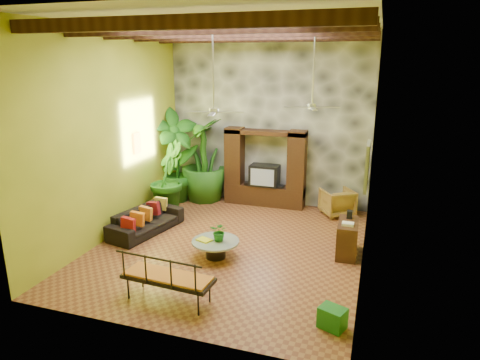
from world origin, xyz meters
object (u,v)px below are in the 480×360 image
(wicker_armchair, at_px, (337,202))
(coffee_table, at_px, (216,247))
(tall_plant_a, at_px, (175,156))
(iron_bench, at_px, (166,276))
(tall_plant_b, at_px, (167,178))
(green_bin, at_px, (332,318))
(side_console, at_px, (347,238))
(sofa, at_px, (146,221))
(ceiling_fan_back, at_px, (312,97))
(ceiling_fan_front, at_px, (214,101))
(entertainment_center, at_px, (265,174))
(tall_plant_c, at_px, (204,160))

(wicker_armchair, xyz_separation_m, coffee_table, (-2.28, -3.57, -0.12))
(tall_plant_a, relative_size, iron_bench, 1.66)
(wicker_armchair, height_order, tall_plant_b, tall_plant_b)
(tall_plant_b, bearing_deg, wicker_armchair, 15.83)
(green_bin, bearing_deg, side_console, 90.00)
(side_console, bearing_deg, coffee_table, -160.46)
(side_console, bearing_deg, sofa, -178.60)
(iron_bench, height_order, side_console, iron_bench)
(ceiling_fan_back, bearing_deg, side_console, -37.89)
(ceiling_fan_front, distance_m, green_bin, 4.79)
(iron_bench, bearing_deg, ceiling_fan_back, 67.95)
(ceiling_fan_back, relative_size, sofa, 0.89)
(ceiling_fan_front, bearing_deg, green_bin, -36.47)
(entertainment_center, distance_m, coffee_table, 3.88)
(wicker_armchair, xyz_separation_m, tall_plant_a, (-4.83, -0.30, 1.05))
(tall_plant_b, relative_size, tall_plant_c, 0.80)
(tall_plant_a, relative_size, tall_plant_c, 1.12)
(coffee_table, relative_size, green_bin, 2.53)
(wicker_armchair, bearing_deg, entertainment_center, -38.86)
(ceiling_fan_front, relative_size, sofa, 0.89)
(ceiling_fan_front, height_order, ceiling_fan_back, same)
(ceiling_fan_front, distance_m, tall_plant_a, 4.34)
(sofa, bearing_deg, tall_plant_a, 20.37)
(ceiling_fan_back, relative_size, tall_plant_b, 0.91)
(sofa, distance_m, tall_plant_c, 3.06)
(iron_bench, xyz_separation_m, green_bin, (2.92, 0.16, -0.35))
(iron_bench, distance_m, side_console, 4.23)
(ceiling_fan_back, xyz_separation_m, tall_plant_c, (-3.50, 1.81, -2.12))
(wicker_armchair, bearing_deg, tall_plant_c, -34.10)
(green_bin, bearing_deg, tall_plant_c, 129.55)
(wicker_armchair, relative_size, tall_plant_b, 0.40)
(tall_plant_b, bearing_deg, ceiling_fan_front, -41.70)
(ceiling_fan_front, relative_size, tall_plant_c, 0.73)
(sofa, relative_size, wicker_armchair, 2.51)
(side_console, height_order, green_bin, side_console)
(ceiling_fan_front, xyz_separation_m, green_bin, (2.85, -2.11, -3.22))
(ceiling_fan_back, distance_m, wicker_armchair, 3.51)
(coffee_table, bearing_deg, iron_bench, -94.93)
(green_bin, bearing_deg, ceiling_fan_back, 105.82)
(sofa, xyz_separation_m, iron_bench, (2.03, -2.80, 0.22))
(wicker_armchair, xyz_separation_m, green_bin, (0.47, -5.40, -0.20))
(entertainment_center, distance_m, iron_bench, 5.83)
(ceiling_fan_front, xyz_separation_m, tall_plant_b, (-2.23, 1.99, -2.38))
(entertainment_center, relative_size, tall_plant_c, 0.94)
(sofa, height_order, wicker_armchair, wicker_armchair)
(entertainment_center, bearing_deg, sofa, -127.41)
(wicker_armchair, distance_m, iron_bench, 6.08)
(ceiling_fan_front, xyz_separation_m, wicker_armchair, (2.38, 3.29, -3.02))
(tall_plant_b, bearing_deg, ceiling_fan_back, -5.49)
(ceiling_fan_back, distance_m, coffee_table, 4.04)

